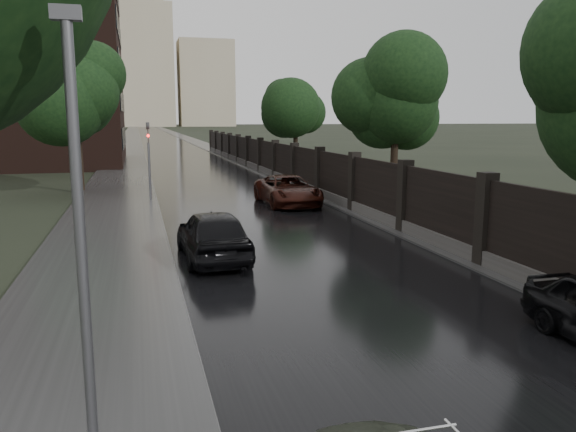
# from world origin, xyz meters

# --- Properties ---
(road) EXTENTS (8.00, 420.00, 0.02)m
(road) POSITION_xyz_m (0.00, 190.00, 0.01)
(road) COLOR black
(road) RESTS_ON ground
(sidewalk_left) EXTENTS (4.00, 420.00, 0.16)m
(sidewalk_left) POSITION_xyz_m (-6.00, 190.00, 0.08)
(sidewalk_left) COLOR #2D2D2D
(sidewalk_left) RESTS_ON ground
(verge_right) EXTENTS (3.00, 420.00, 0.08)m
(verge_right) POSITION_xyz_m (5.50, 190.00, 0.04)
(verge_right) COLOR #2D2D2D
(verge_right) RESTS_ON ground
(fence_right) EXTENTS (0.45, 75.72, 2.70)m
(fence_right) POSITION_xyz_m (4.60, 32.01, 1.01)
(fence_right) COLOR #383533
(fence_right) RESTS_ON ground
(tree_left_far) EXTENTS (4.25, 4.25, 7.39)m
(tree_left_far) POSITION_xyz_m (-8.00, 30.00, 5.24)
(tree_left_far) COLOR black
(tree_left_far) RESTS_ON ground
(tree_right_b) EXTENTS (4.08, 4.08, 7.01)m
(tree_right_b) POSITION_xyz_m (7.50, 22.00, 4.95)
(tree_right_b) COLOR black
(tree_right_b) RESTS_ON ground
(tree_right_c) EXTENTS (4.08, 4.08, 7.01)m
(tree_right_c) POSITION_xyz_m (7.50, 40.00, 4.95)
(tree_right_c) COLOR black
(tree_right_c) RESTS_ON ground
(lamp_post) EXTENTS (0.25, 0.12, 5.11)m
(lamp_post) POSITION_xyz_m (-5.40, 1.50, 2.67)
(lamp_post) COLOR #59595E
(lamp_post) RESTS_ON ground
(traffic_light) EXTENTS (0.16, 0.32, 4.00)m
(traffic_light) POSITION_xyz_m (-4.30, 24.99, 2.40)
(traffic_light) COLOR #59595E
(traffic_light) RESTS_ON ground
(stalinist_tower) EXTENTS (92.00, 30.00, 159.00)m
(stalinist_tower) POSITION_xyz_m (0.00, 300.00, 38.38)
(stalinist_tower) COLOR tan
(stalinist_tower) RESTS_ON ground
(hatchback_left) EXTENTS (1.95, 4.60, 1.55)m
(hatchback_left) POSITION_xyz_m (-2.79, 12.74, 0.77)
(hatchback_left) COLOR black
(hatchback_left) RESTS_ON ground
(car_right_far) EXTENTS (2.52, 5.26, 1.45)m
(car_right_far) POSITION_xyz_m (2.18, 22.64, 0.72)
(car_right_far) COLOR black
(car_right_far) RESTS_ON ground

